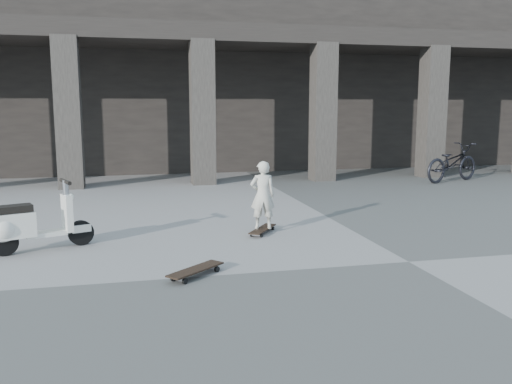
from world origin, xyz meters
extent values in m
plane|color=#4C4C4A|center=(0.00, 0.00, 0.00)|extent=(90.00, 90.00, 0.00)
cube|color=black|center=(0.00, 14.00, 3.00)|extent=(28.00, 6.00, 6.00)
cube|color=black|center=(0.00, 9.60, 4.20)|extent=(28.00, 2.80, 0.50)
cube|color=#2B2824|center=(-5.36, 8.50, 2.00)|extent=(0.65, 0.65, 4.00)
cube|color=#2B2824|center=(-1.79, 8.50, 2.00)|extent=(0.65, 0.65, 4.00)
cube|color=#2B2824|center=(1.79, 8.50, 2.00)|extent=(0.65, 0.65, 4.00)
cube|color=#2B2824|center=(5.36, 8.50, 2.00)|extent=(0.65, 0.65, 4.00)
cube|color=black|center=(-1.60, 2.18, 0.08)|extent=(0.65, 0.82, 0.02)
cube|color=#B2B2B7|center=(-1.43, 2.43, 0.04)|extent=(0.17, 0.14, 0.03)
cube|color=#B2B2B7|center=(-1.77, 1.93, 0.04)|extent=(0.17, 0.14, 0.03)
cylinder|color=black|center=(-1.51, 2.48, 0.03)|extent=(0.06, 0.07, 0.06)
cylinder|color=black|center=(-1.36, 2.38, 0.03)|extent=(0.06, 0.07, 0.06)
cylinder|color=black|center=(-1.85, 1.98, 0.03)|extent=(0.06, 0.07, 0.06)
cylinder|color=black|center=(-1.70, 1.88, 0.03)|extent=(0.06, 0.07, 0.06)
cube|color=black|center=(-3.03, 0.02, 0.09)|extent=(0.81, 0.75, 0.02)
cube|color=#B2B2B7|center=(-2.79, 0.23, 0.05)|extent=(0.17, 0.19, 0.03)
cube|color=#B2B2B7|center=(-3.26, -0.18, 0.05)|extent=(0.17, 0.19, 0.03)
cylinder|color=black|center=(-2.86, 0.30, 0.04)|extent=(0.08, 0.08, 0.08)
cylinder|color=black|center=(-2.73, 0.15, 0.04)|extent=(0.08, 0.08, 0.08)
cylinder|color=black|center=(-3.33, -0.11, 0.04)|extent=(0.08, 0.08, 0.08)
cylinder|color=black|center=(-3.20, -0.26, 0.04)|extent=(0.08, 0.08, 0.08)
imported|color=beige|center=(-1.60, 2.18, 0.67)|extent=(0.46, 0.33, 1.18)
cylinder|color=black|center=(-4.61, 2.05, 0.20)|extent=(0.40, 0.23, 0.39)
cylinder|color=black|center=(-5.65, 1.65, 0.20)|extent=(0.40, 0.23, 0.39)
cube|color=silver|center=(-5.10, 1.86, 0.26)|extent=(0.64, 0.45, 0.07)
cube|color=silver|center=(-5.50, 1.71, 0.44)|extent=(0.62, 0.49, 0.37)
sphere|color=silver|center=(-5.65, 1.65, 0.41)|extent=(0.41, 0.41, 0.41)
cube|color=black|center=(-5.50, 1.71, 0.69)|extent=(0.55, 0.42, 0.10)
cube|color=silver|center=(-4.79, 1.98, 0.54)|extent=(0.21, 0.35, 0.57)
cube|color=silver|center=(-4.61, 2.05, 0.28)|extent=(0.33, 0.23, 0.12)
cylinder|color=#B2B2B7|center=(-4.79, 1.98, 0.91)|extent=(0.11, 0.11, 0.30)
cylinder|color=black|center=(-4.79, 1.98, 1.03)|extent=(0.23, 0.48, 0.06)
sphere|color=white|center=(-4.73, 2.00, 0.79)|extent=(0.12, 0.12, 0.12)
imported|color=black|center=(5.37, 7.30, 0.56)|extent=(2.27, 1.45, 1.13)
camera|label=1|loc=(-3.80, -6.74, 2.18)|focal=38.00mm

